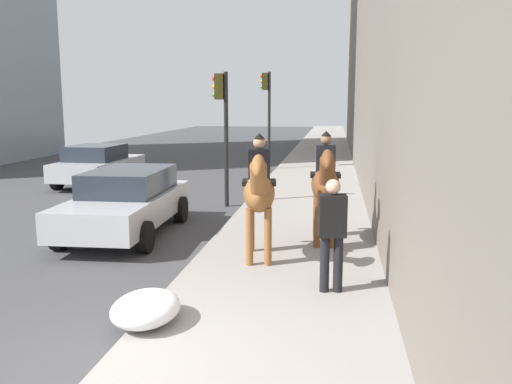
% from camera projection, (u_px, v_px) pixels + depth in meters
% --- Properties ---
extents(mounted_horse_near, '(2.15, 0.74, 2.26)m').
position_uv_depth(mounted_horse_near, '(259.00, 191.00, 9.57)').
color(mounted_horse_near, brown).
rests_on(mounted_horse_near, sidewalk_slab).
extents(mounted_horse_far, '(2.15, 0.63, 2.24)m').
position_uv_depth(mounted_horse_far, '(325.00, 182.00, 10.71)').
color(mounted_horse_far, brown).
rests_on(mounted_horse_far, sidewalk_slab).
extents(pedestrian_greeting, '(0.31, 0.43, 1.70)m').
position_uv_depth(pedestrian_greeting, '(332.00, 228.00, 7.94)').
color(pedestrian_greeting, black).
rests_on(pedestrian_greeting, sidewalk_slab).
extents(car_near_lane, '(4.13, 2.14, 1.44)m').
position_uv_depth(car_near_lane, '(98.00, 164.00, 19.10)').
color(car_near_lane, '#B7BABF').
rests_on(car_near_lane, ground).
extents(car_mid_lane, '(4.52, 2.08, 1.44)m').
position_uv_depth(car_mid_lane, '(127.00, 201.00, 12.00)').
color(car_mid_lane, '#B7BABF').
rests_on(car_mid_lane, ground).
extents(traffic_light_near_curb, '(0.20, 0.44, 3.74)m').
position_uv_depth(traffic_light_near_curb, '(223.00, 117.00, 14.92)').
color(traffic_light_near_curb, black).
rests_on(traffic_light_near_curb, ground).
extents(traffic_light_far_curb, '(0.20, 0.44, 4.17)m').
position_uv_depth(traffic_light_far_curb, '(267.00, 106.00, 22.66)').
color(traffic_light_far_curb, black).
rests_on(traffic_light_far_curb, ground).
extents(snow_pile_near, '(1.12, 0.86, 0.39)m').
position_uv_depth(snow_pile_near, '(146.00, 308.00, 6.92)').
color(snow_pile_near, white).
rests_on(snow_pile_near, sidewalk_slab).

